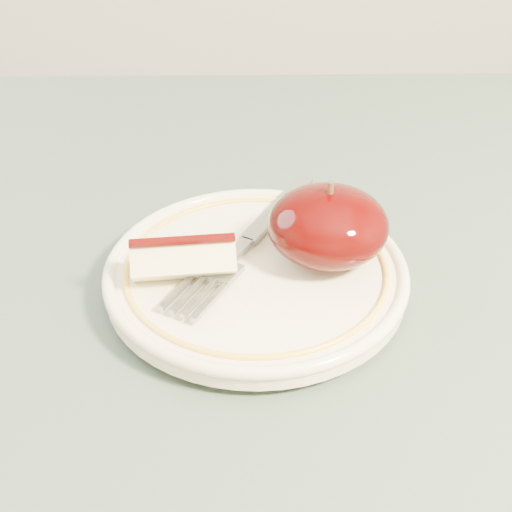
{
  "coord_description": "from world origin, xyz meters",
  "views": [
    {
      "loc": [
        0.02,
        -0.33,
        1.05
      ],
      "look_at": [
        0.03,
        0.06,
        0.78
      ],
      "focal_mm": 50.0,
      "sensor_mm": 36.0,
      "label": 1
    }
  ],
  "objects_px": {
    "table": "(218,441)",
    "plate": "(256,273)",
    "apple_half": "(328,226)",
    "fork": "(246,242)"
  },
  "relations": [
    {
      "from": "plate",
      "to": "table",
      "type": "bearing_deg",
      "value": -114.82
    },
    {
      "from": "table",
      "to": "apple_half",
      "type": "distance_m",
      "value": 0.17
    },
    {
      "from": "table",
      "to": "plate",
      "type": "xyz_separation_m",
      "value": [
        0.03,
        0.06,
        0.1
      ]
    },
    {
      "from": "plate",
      "to": "fork",
      "type": "relative_size",
      "value": 1.18
    },
    {
      "from": "table",
      "to": "apple_half",
      "type": "height_order",
      "value": "apple_half"
    },
    {
      "from": "table",
      "to": "plate",
      "type": "distance_m",
      "value": 0.12
    },
    {
      "from": "apple_half",
      "to": "fork",
      "type": "xyz_separation_m",
      "value": [
        -0.05,
        0.01,
        -0.02
      ]
    },
    {
      "from": "table",
      "to": "plate",
      "type": "height_order",
      "value": "plate"
    },
    {
      "from": "table",
      "to": "plate",
      "type": "relative_size",
      "value": 4.38
    },
    {
      "from": "table",
      "to": "fork",
      "type": "distance_m",
      "value": 0.14
    }
  ]
}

